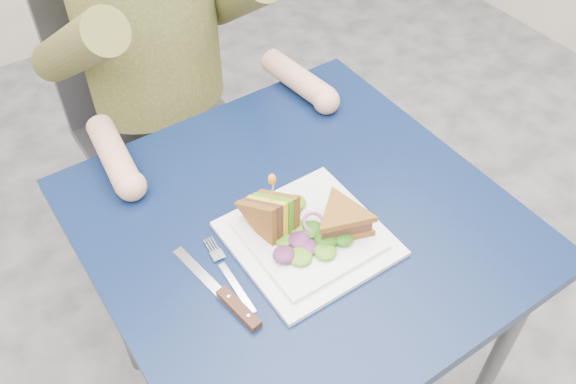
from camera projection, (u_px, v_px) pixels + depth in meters
table at (299, 245)px, 1.20m from camera, size 0.75×0.75×0.73m
chair at (150, 102)px, 1.68m from camera, size 0.42×0.40×0.93m
plate at (308, 237)px, 1.10m from camera, size 0.26×0.26×0.02m
sandwich_flat at (342, 220)px, 1.08m from camera, size 0.16×0.16×0.05m
sandwich_upright at (273, 216)px, 1.07m from camera, size 0.08×0.13×0.13m
fork at (230, 276)px, 1.05m from camera, size 0.03×0.18×0.01m
knife at (231, 301)px, 1.01m from camera, size 0.05×0.22×0.02m
toothpick at (272, 191)px, 1.03m from camera, size 0.01×0.01×0.06m
toothpick_frill at (272, 179)px, 1.00m from camera, size 0.01×0.01×0.02m
lettuce_spill at (307, 225)px, 1.09m from camera, size 0.15×0.13×0.02m
onion_ring at (314, 223)px, 1.09m from camera, size 0.04×0.04×0.02m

